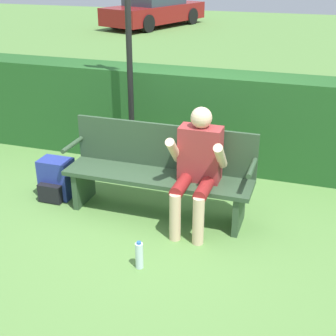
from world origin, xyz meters
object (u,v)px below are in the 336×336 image
Objects in this scene: person_seated at (197,163)px; parked_car at (155,10)px; signpost at (128,38)px; park_bench at (160,170)px; water_bottle at (139,255)px; backpack at (56,180)px.

person_seated is 0.25× the size of parked_car.
park_bench is at bearing -53.02° from signpost.
person_seated is 14.78m from parked_car.
parked_car is at bearing 109.91° from park_bench.
park_bench reaches higher than water_bottle.
water_bottle is at bearing -66.27° from signpost.
parked_car is (-5.10, 14.66, 0.50)m from water_bottle.
park_bench is 1.25m from backpack.
water_bottle is 0.06× the size of parked_car.
person_seated reaches higher than water_bottle.
backpack is 0.16× the size of signpost.
signpost is (-0.69, 0.91, 1.18)m from park_bench.
person_seated reaches higher than park_bench.
parked_car is at bearing 108.48° from signpost.
signpost is 13.45m from parked_car.
parked_car reaches higher than water_bottle.
park_bench is 7.40× the size of water_bottle.
park_bench is 14.50m from parked_car.
signpost is at bearing 126.98° from park_bench.
person_seated is 2.68× the size of backpack.
signpost is 0.59× the size of parked_car.
water_bottle is 15.53m from parked_car.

